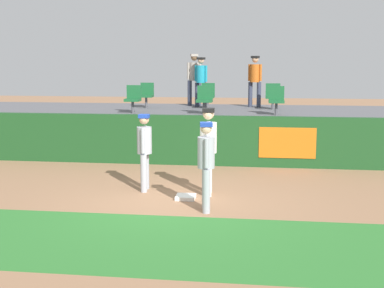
# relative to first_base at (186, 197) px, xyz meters

# --- Properties ---
(ground_plane) EXTENTS (60.00, 60.00, 0.00)m
(ground_plane) POSITION_rel_first_base_xyz_m (-0.22, -0.19, -0.04)
(ground_plane) COLOR #936B4C
(grass_foreground_strip) EXTENTS (18.00, 2.80, 0.01)m
(grass_foreground_strip) POSITION_rel_first_base_xyz_m (-0.22, -2.63, -0.04)
(grass_foreground_strip) COLOR #2D722D
(grass_foreground_strip) RESTS_ON ground_plane
(first_base) EXTENTS (0.40, 0.40, 0.08)m
(first_base) POSITION_rel_first_base_xyz_m (0.00, 0.00, 0.00)
(first_base) COLOR white
(first_base) RESTS_ON ground_plane
(player_fielder_home) EXTENTS (0.38, 0.58, 1.86)m
(player_fielder_home) POSITION_rel_first_base_xyz_m (0.43, 0.44, 1.04)
(player_fielder_home) COLOR white
(player_fielder_home) RESTS_ON ground_plane
(player_runner_visitor) EXTENTS (0.37, 0.47, 1.71)m
(player_runner_visitor) POSITION_rel_first_base_xyz_m (0.51, -0.80, 0.95)
(player_runner_visitor) COLOR #9EA3AD
(player_runner_visitor) RESTS_ON ground_plane
(player_coach_visitor) EXTENTS (0.34, 0.47, 1.69)m
(player_coach_visitor) POSITION_rel_first_base_xyz_m (-1.00, 0.60, 0.94)
(player_coach_visitor) COLOR #9EA3AD
(player_coach_visitor) RESTS_ON ground_plane
(field_wall) EXTENTS (18.00, 0.26, 1.37)m
(field_wall) POSITION_rel_first_base_xyz_m (-0.21, 3.59, 0.64)
(field_wall) COLOR #19471E
(field_wall) RESTS_ON ground_plane
(bleacher_platform) EXTENTS (18.00, 4.80, 1.27)m
(bleacher_platform) POSITION_rel_first_base_xyz_m (-0.22, 6.16, 0.59)
(bleacher_platform) COLOR #59595E
(bleacher_platform) RESTS_ON ground_plane
(seat_front_right) EXTENTS (0.45, 0.44, 0.84)m
(seat_front_right) POSITION_rel_first_base_xyz_m (1.96, 5.03, 1.70)
(seat_front_right) COLOR #4C4C51
(seat_front_right) RESTS_ON bleacher_platform
(seat_front_left) EXTENTS (0.45, 0.44, 0.84)m
(seat_front_left) POSITION_rel_first_base_xyz_m (-2.34, 5.03, 1.70)
(seat_front_left) COLOR #4C4C51
(seat_front_left) RESTS_ON bleacher_platform
(seat_front_center) EXTENTS (0.46, 0.44, 0.84)m
(seat_front_center) POSITION_rel_first_base_xyz_m (-0.15, 5.03, 1.70)
(seat_front_center) COLOR #4C4C51
(seat_front_center) RESTS_ON bleacher_platform
(seat_back_right) EXTENTS (0.47, 0.44, 0.84)m
(seat_back_right) POSITION_rel_first_base_xyz_m (1.90, 6.83, 1.70)
(seat_back_right) COLOR #4C4C51
(seat_back_right) RESTS_ON bleacher_platform
(seat_back_left) EXTENTS (0.45, 0.44, 0.84)m
(seat_back_left) POSITION_rel_first_base_xyz_m (-2.32, 6.83, 1.70)
(seat_back_left) COLOR #4C4C51
(seat_back_left) RESTS_ON bleacher_platform
(seat_back_center) EXTENTS (0.44, 0.44, 0.84)m
(seat_back_center) POSITION_rel_first_base_xyz_m (-0.24, 6.83, 1.70)
(seat_back_center) COLOR #4C4C51
(seat_back_center) RESTS_ON bleacher_platform
(spectator_hooded) EXTENTS (0.46, 0.42, 1.74)m
(spectator_hooded) POSITION_rel_first_base_xyz_m (1.29, 7.53, 2.23)
(spectator_hooded) COLOR #33384C
(spectator_hooded) RESTS_ON bleacher_platform
(spectator_capped) EXTENTS (0.45, 0.41, 1.69)m
(spectator_capped) POSITION_rel_first_base_xyz_m (-0.54, 7.37, 2.20)
(spectator_capped) COLOR #33384C
(spectator_capped) RESTS_ON bleacher_platform
(spectator_casual) EXTENTS (0.49, 0.43, 1.80)m
(spectator_casual) POSITION_rel_first_base_xyz_m (-0.83, 7.84, 2.27)
(spectator_casual) COLOR #33384C
(spectator_casual) RESTS_ON bleacher_platform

